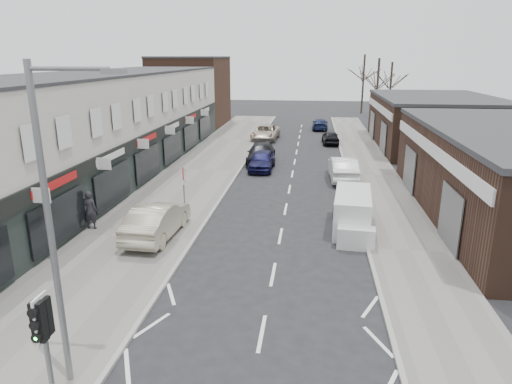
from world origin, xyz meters
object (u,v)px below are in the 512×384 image
(street_lamp, at_px, (55,216))
(parked_car_right_b, at_px, (331,137))
(pedestrian, at_px, (90,210))
(traffic_light, at_px, (43,329))
(parked_car_left_c, at_px, (266,133))
(white_van, at_px, (352,213))
(parked_car_right_a, at_px, (343,168))
(parked_car_left_a, at_px, (262,160))
(warning_sign, at_px, (184,177))
(parked_car_right_c, at_px, (320,124))
(parked_car_left_b, at_px, (261,154))
(sedan_on_pavement, at_px, (157,220))

(street_lamp, distance_m, parked_car_right_b, 36.14)
(street_lamp, xyz_separation_m, pedestrian, (-4.66, 10.34, -3.54))
(traffic_light, bearing_deg, parked_car_left_c, 88.49)
(street_lamp, height_order, parked_car_right_b, street_lamp)
(white_van, bearing_deg, parked_car_right_b, 95.71)
(pedestrian, bearing_deg, parked_car_right_a, -139.21)
(white_van, bearing_deg, parked_car_left_a, 120.84)
(traffic_light, xyz_separation_m, warning_sign, (-0.76, 14.02, -0.21))
(parked_car_right_c, bearing_deg, parked_car_left_c, 54.29)
(parked_car_left_a, xyz_separation_m, parked_car_right_a, (5.83, -2.19, 0.08))
(parked_car_left_b, bearing_deg, parked_car_right_b, 55.07)
(street_lamp, relative_size, parked_car_left_b, 1.52)
(parked_car_left_a, distance_m, parked_car_left_c, 12.93)
(warning_sign, relative_size, parked_car_left_b, 0.51)
(street_lamp, bearing_deg, pedestrian, 114.26)
(traffic_light, height_order, parked_car_left_a, traffic_light)
(street_lamp, xyz_separation_m, warning_sign, (-0.63, 12.80, -2.42))
(white_van, height_order, parked_car_right_a, white_van)
(sedan_on_pavement, relative_size, pedestrian, 2.56)
(sedan_on_pavement, height_order, parked_car_right_a, sedan_on_pavement)
(street_lamp, distance_m, parked_car_right_a, 23.35)
(white_van, xyz_separation_m, parked_car_right_a, (0.10, 9.64, -0.07))
(traffic_light, height_order, parked_car_left_c, traffic_light)
(parked_car_left_c, bearing_deg, parked_car_right_b, -10.32)
(pedestrian, height_order, parked_car_left_a, pedestrian)
(parked_car_left_a, bearing_deg, warning_sign, -103.28)
(sedan_on_pavement, distance_m, parked_car_right_c, 35.37)
(white_van, bearing_deg, warning_sign, 179.35)
(warning_sign, xyz_separation_m, parked_car_right_c, (7.36, 31.45, -1.57))
(parked_car_left_c, relative_size, parked_car_right_c, 1.23)
(parked_car_right_a, bearing_deg, parked_car_right_c, -89.21)
(traffic_light, relative_size, warning_sign, 1.15)
(traffic_light, xyz_separation_m, parked_car_right_b, (7.51, 36.32, -1.76))
(traffic_light, relative_size, parked_car_right_a, 0.63)
(warning_sign, height_order, parked_car_right_c, warning_sign)
(street_lamp, distance_m, parked_car_left_a, 24.20)
(parked_car_left_c, bearing_deg, traffic_light, -88.33)
(pedestrian, height_order, parked_car_right_a, pedestrian)
(warning_sign, relative_size, pedestrian, 1.41)
(sedan_on_pavement, height_order, pedestrian, pedestrian)
(white_van, height_order, parked_car_left_a, white_van)
(parked_car_right_c, bearing_deg, parked_car_left_a, 78.25)
(sedan_on_pavement, relative_size, parked_car_right_b, 1.28)
(parked_car_right_a, distance_m, parked_car_right_b, 13.51)
(white_van, xyz_separation_m, pedestrian, (-12.59, -1.62, 0.20))
(parked_car_right_c, bearing_deg, parked_car_right_a, 94.01)
(parked_car_right_a, bearing_deg, street_lamp, 67.13)
(traffic_light, xyz_separation_m, pedestrian, (-4.79, 11.55, -1.34))
(pedestrian, bearing_deg, white_van, -173.48)
(sedan_on_pavement, bearing_deg, parked_car_left_a, -100.89)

